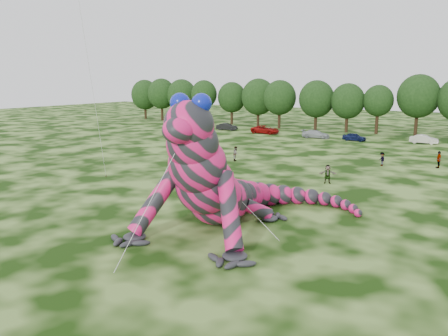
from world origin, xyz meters
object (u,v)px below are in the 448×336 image
car_2 (265,130)px  spectator_2 (382,159)px  tree_3 (204,102)px  spectator_3 (439,160)px  tree_0 (145,99)px  tree_8 (347,108)px  tree_5 (258,102)px  tree_9 (378,110)px  tree_6 (280,104)px  car_1 (227,127)px  tree_10 (418,105)px  car_0 (202,125)px  inflatable_gecko (224,158)px  flying_kite (79,3)px  car_5 (424,139)px  spectator_5 (328,174)px  tree_7 (316,106)px  spectator_0 (201,149)px  car_3 (316,134)px  tree_1 (162,100)px  car_4 (354,137)px  tree_2 (182,100)px  tree_4 (232,103)px  spectator_1 (236,154)px  spectator_4 (207,138)px

car_2 → spectator_2: 31.57m
tree_3 → spectator_3: tree_3 is taller
tree_0 → tree_8: tree_0 is taller
tree_5 → tree_8: (18.91, -1.45, -0.43)m
tree_9 → tree_6: bearing=-178.0°
tree_6 → spectator_2: bearing=-48.7°
car_1 → car_2: (8.62, -0.94, 0.05)m
tree_10 → car_0: tree_10 is taller
inflatable_gecko → tree_5: 62.77m
flying_kite → car_5: size_ratio=4.47×
tree_3 → spectator_5: bearing=-44.9°
tree_7 → spectator_0: bearing=-94.6°
car_3 → spectator_2: size_ratio=2.93×
tree_1 → tree_7: bearing=-1.9°
car_0 → spectator_3: bearing=-112.8°
car_1 → car_4: (24.85, -2.11, -0.05)m
tree_2 → tree_4: (13.38, -0.05, -0.29)m
inflatable_gecko → spectator_1: inflatable_gecko is taller
car_1 → car_5: bearing=-98.8°
inflatable_gecko → car_5: bearing=76.4°
flying_kite → spectator_1: size_ratio=10.31×
tree_4 → tree_5: (6.52, -0.28, 0.37)m
tree_8 → tree_9: size_ratio=1.03×
spectator_0 → spectator_5: spectator_0 is taller
tree_1 → tree_10: tree_10 is taller
inflatable_gecko → tree_6: (-20.53, 55.33, 0.29)m
car_2 → tree_1: bearing=74.8°
car_0 → car_4: bearing=-92.6°
tree_8 → car_5: (14.21, -8.31, -3.80)m
tree_10 → car_5: tree_10 is taller
car_2 → spectator_0: bearing=-169.9°
flying_kite → tree_10: flying_kite is taller
inflatable_gecko → tree_0: bearing=129.6°
tree_5 → spectator_3: bearing=-38.2°
tree_3 → tree_10: 43.14m
spectator_0 → car_1: bearing=-178.3°
car_2 → spectator_0: 25.70m
car_3 → spectator_1: 24.90m
tree_3 → car_5: size_ratio=2.33×
inflatable_gecko → tree_0: (-57.54, 57.88, 0.29)m
inflatable_gecko → tree_5: size_ratio=1.82×
tree_1 → car_3: tree_1 is taller
car_5 → car_1: bearing=90.7°
tree_8 → spectator_4: 29.22m
car_2 → tree_9: bearing=-57.6°
tree_6 → tree_5: bearing=162.5°
spectator_2 → tree_8: bearing=166.8°
inflatable_gecko → spectator_0: (-15.87, 20.72, -3.55)m
tree_7 → spectator_2: tree_7 is taller
tree_3 → tree_6: tree_6 is taller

